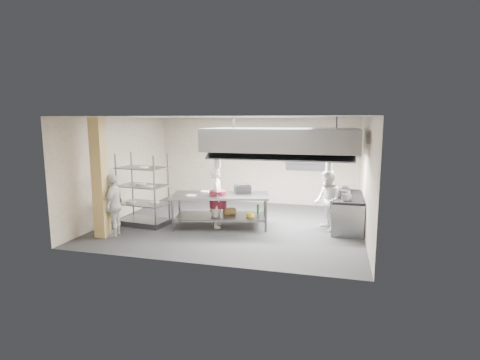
% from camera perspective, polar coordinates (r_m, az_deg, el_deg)
% --- Properties ---
extents(floor, '(7.00, 7.00, 0.00)m').
position_cam_1_polar(floor, '(10.65, -0.99, -6.78)').
color(floor, '#2A2A2C').
rests_on(floor, ground).
extents(ceiling, '(7.00, 7.00, 0.00)m').
position_cam_1_polar(ceiling, '(10.24, -1.03, 9.58)').
color(ceiling, silver).
rests_on(ceiling, wall_back).
extents(wall_back, '(7.00, 0.00, 7.00)m').
position_cam_1_polar(wall_back, '(13.23, 2.49, 2.97)').
color(wall_back, tan).
rests_on(wall_back, ground).
extents(wall_left, '(0.00, 6.00, 6.00)m').
position_cam_1_polar(wall_left, '(11.76, -17.67, 1.77)').
color(wall_left, tan).
rests_on(wall_left, ground).
extents(wall_right, '(0.00, 6.00, 6.00)m').
position_cam_1_polar(wall_right, '(9.99, 18.71, 0.48)').
color(wall_right, tan).
rests_on(wall_right, ground).
extents(column, '(0.30, 0.30, 3.00)m').
position_cam_1_polar(column, '(9.87, -20.57, 0.27)').
color(column, tan).
rests_on(column, floor).
extents(exhaust_hood, '(4.00, 2.50, 0.60)m').
position_cam_1_polar(exhaust_hood, '(10.38, 6.55, 6.20)').
color(exhaust_hood, gray).
rests_on(exhaust_hood, ceiling).
extents(hood_strip_a, '(1.60, 0.12, 0.04)m').
position_cam_1_polar(hood_strip_a, '(10.56, 1.67, 4.57)').
color(hood_strip_a, white).
rests_on(hood_strip_a, exhaust_hood).
extents(hood_strip_b, '(1.60, 0.12, 0.04)m').
position_cam_1_polar(hood_strip_b, '(10.31, 11.49, 4.28)').
color(hood_strip_b, white).
rests_on(hood_strip_b, exhaust_hood).
extents(wall_shelf, '(1.50, 0.28, 0.04)m').
position_cam_1_polar(wall_shelf, '(12.82, 10.24, 2.63)').
color(wall_shelf, gray).
rests_on(wall_shelf, wall_back).
extents(island, '(2.80, 1.64, 0.91)m').
position_cam_1_polar(island, '(10.34, -2.98, -4.67)').
color(island, gray).
rests_on(island, floor).
extents(island_worktop, '(2.80, 1.64, 0.06)m').
position_cam_1_polar(island_worktop, '(10.25, -3.00, -2.36)').
color(island_worktop, gray).
rests_on(island_worktop, island).
extents(island_undershelf, '(2.57, 1.48, 0.04)m').
position_cam_1_polar(island_undershelf, '(10.38, -2.98, -5.50)').
color(island_undershelf, slate).
rests_on(island_undershelf, island).
extents(pass_rack, '(1.42, 0.94, 2.00)m').
position_cam_1_polar(pass_rack, '(10.76, -14.58, -1.43)').
color(pass_rack, slate).
rests_on(pass_rack, floor).
extents(cooking_range, '(0.80, 2.00, 0.84)m').
position_cam_1_polar(cooking_range, '(10.66, 15.98, -4.78)').
color(cooking_range, slate).
rests_on(cooking_range, floor).
extents(range_top, '(0.78, 1.96, 0.06)m').
position_cam_1_polar(range_top, '(10.57, 16.08, -2.41)').
color(range_top, black).
rests_on(range_top, cooking_range).
extents(chef_head, '(0.57, 0.70, 1.67)m').
position_cam_1_polar(chef_head, '(10.26, -3.56, -2.62)').
color(chef_head, white).
rests_on(chef_head, floor).
extents(chef_line, '(0.84, 0.94, 1.62)m').
position_cam_1_polar(chef_line, '(10.18, 13.14, -3.08)').
color(chef_line, white).
rests_on(chef_line, floor).
extents(chef_plating, '(0.58, 0.99, 1.59)m').
position_cam_1_polar(chef_plating, '(10.02, -18.65, -3.62)').
color(chef_plating, white).
rests_on(chef_plating, floor).
extents(griddle, '(0.54, 0.49, 0.21)m').
position_cam_1_polar(griddle, '(10.41, 0.39, -1.39)').
color(griddle, slate).
rests_on(griddle, island_worktop).
extents(wicker_basket, '(0.40, 0.37, 0.15)m').
position_cam_1_polar(wicker_basket, '(10.53, -1.63, -4.75)').
color(wicker_basket, olive).
rests_on(wicker_basket, island_undershelf).
extents(stockpot, '(0.29, 0.29, 0.20)m').
position_cam_1_polar(stockpot, '(10.20, 15.64, -2.05)').
color(stockpot, gray).
rests_on(stockpot, range_top).
extents(plate_stack, '(0.28, 0.28, 0.05)m').
position_cam_1_polar(plate_stack, '(10.83, -14.50, -3.32)').
color(plate_stack, white).
rests_on(plate_stack, pass_rack).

